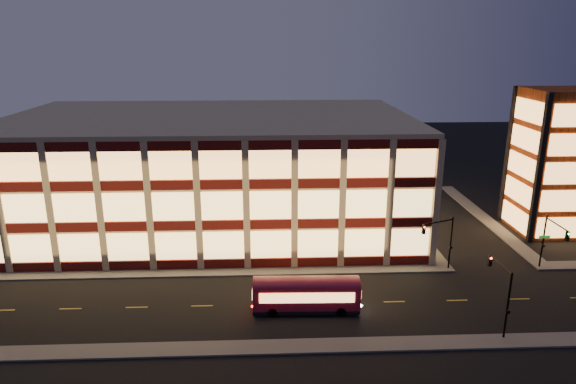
{
  "coord_description": "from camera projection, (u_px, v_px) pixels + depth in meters",
  "views": [
    {
      "loc": [
        4.1,
        -48.75,
        23.77
      ],
      "look_at": [
        6.59,
        8.0,
        6.72
      ],
      "focal_mm": 32.0,
      "sensor_mm": 36.0,
      "label": 1
    }
  ],
  "objects": [
    {
      "name": "traffic_signal_near",
      "position": [
        501.0,
        285.0,
        42.56
      ],
      "size": [
        0.32,
        4.45,
        6.0
      ],
      "color": "black",
      "rests_on": "ground"
    },
    {
      "name": "sidewalk_tower_west",
      "position": [
        483.0,
        217.0,
        70.98
      ],
      "size": [
        2.0,
        30.0,
        0.15
      ],
      "primitive_type": "cube",
      "color": "#514F4C",
      "rests_on": "ground"
    },
    {
      "name": "sidewalk_office_south",
      "position": [
        200.0,
        272.0,
        54.12
      ],
      "size": [
        54.0,
        2.0,
        0.15
      ],
      "primitive_type": "cube",
      "color": "#514F4C",
      "rests_on": "ground"
    },
    {
      "name": "office_building",
      "position": [
        213.0,
        170.0,
        67.29
      ],
      "size": [
        50.45,
        30.45,
        14.5
      ],
      "color": "tan",
      "rests_on": "ground"
    },
    {
      "name": "trolley_bus",
      "position": [
        306.0,
        293.0,
        46.21
      ],
      "size": [
        9.63,
        2.73,
        3.24
      ],
      "rotation": [
        0.0,
        0.0,
        -0.03
      ],
      "color": "maroon",
      "rests_on": "ground"
    },
    {
      "name": "sidewalk_near",
      "position": [
        217.0,
        348.0,
        40.85
      ],
      "size": [
        100.0,
        2.0,
        0.15
      ],
      "primitive_type": "cube",
      "color": "#514F4C",
      "rests_on": "ground"
    },
    {
      "name": "sidewalk_office_east",
      "position": [
        404.0,
        218.0,
        70.52
      ],
      "size": [
        2.0,
        30.0,
        0.15
      ],
      "primitive_type": "cube",
      "color": "#514F4C",
      "rests_on": "ground"
    },
    {
      "name": "ground",
      "position": [
        228.0,
        277.0,
        53.31
      ],
      "size": [
        200.0,
        200.0,
        0.0
      ],
      "primitive_type": "plane",
      "color": "black",
      "rests_on": "ground"
    },
    {
      "name": "stair_tower",
      "position": [
        554.0,
        162.0,
        63.84
      ],
      "size": [
        8.6,
        8.6,
        18.0
      ],
      "color": "#8C3814",
      "rests_on": "ground"
    },
    {
      "name": "traffic_signal_right",
      "position": [
        552.0,
        237.0,
        52.94
      ],
      "size": [
        1.2,
        4.37,
        6.0
      ],
      "color": "black",
      "rests_on": "ground"
    },
    {
      "name": "traffic_signal_far",
      "position": [
        441.0,
        236.0,
        53.29
      ],
      "size": [
        3.79,
        1.87,
        6.0
      ],
      "color": "black",
      "rests_on": "ground"
    }
  ]
}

